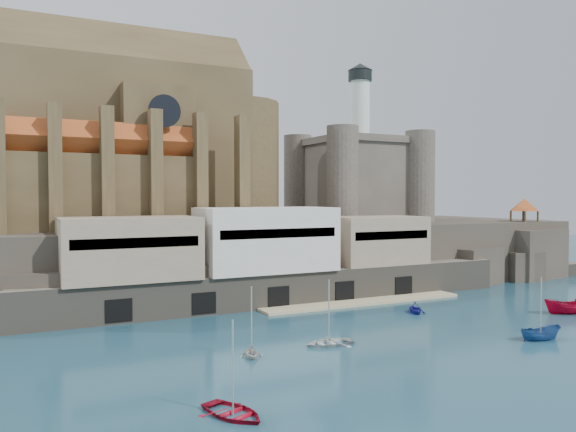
# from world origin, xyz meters

# --- Properties ---
(ground) EXTENTS (300.00, 300.00, 0.00)m
(ground) POSITION_xyz_m (0.00, 0.00, 0.00)
(ground) COLOR #183E50
(ground) RESTS_ON ground
(promontory) EXTENTS (100.00, 36.00, 10.00)m
(promontory) POSITION_xyz_m (-0.19, 39.37, 4.92)
(promontory) COLOR #2B2520
(promontory) RESTS_ON ground
(quay) EXTENTS (70.00, 12.00, 13.05)m
(quay) POSITION_xyz_m (-10.19, 23.07, 6.07)
(quay) COLOR #676052
(quay) RESTS_ON ground
(church) EXTENTS (47.00, 25.93, 30.51)m
(church) POSITION_xyz_m (-24.13, 41.85, 22.13)
(church) COLOR #483921
(church) RESTS_ON promontory
(castle_keep) EXTENTS (21.20, 21.20, 29.30)m
(castle_keep) POSITION_xyz_m (16.08, 41.08, 18.31)
(castle_keep) COLOR #494239
(castle_keep) RESTS_ON promontory
(rock_outcrop) EXTENTS (14.50, 10.50, 8.70)m
(rock_outcrop) POSITION_xyz_m (42.00, 25.84, 4.02)
(rock_outcrop) COLOR #2B2520
(rock_outcrop) RESTS_ON ground
(pavilion) EXTENTS (6.40, 6.40, 5.40)m
(pavilion) POSITION_xyz_m (42.00, 26.00, 12.73)
(pavilion) COLOR #483921
(pavilion) RESTS_ON rock_outcrop
(boat_0) EXTENTS (3.81, 2.28, 5.14)m
(boat_0) POSITION_xyz_m (-27.82, -11.00, 0.00)
(boat_0) COLOR maroon
(boat_0) RESTS_ON ground
(boat_2) EXTENTS (2.07, 2.04, 4.57)m
(boat_2) POSITION_xyz_m (6.98, -6.40, 0.00)
(boat_2) COLOR navy
(boat_2) RESTS_ON ground
(boat_4) EXTENTS (2.80, 2.11, 2.89)m
(boat_4) POSITION_xyz_m (-21.46, 1.06, 0.00)
(boat_4) COLOR beige
(boat_4) RESTS_ON ground
(boat_5) EXTENTS (2.91, 2.88, 5.75)m
(boat_5) POSITION_xyz_m (20.54, 0.86, 0.00)
(boat_5) COLOR #A20321
(boat_5) RESTS_ON ground
(boat_6) EXTENTS (1.17, 3.63, 5.03)m
(boat_6) POSITION_xyz_m (-13.11, 1.52, 0.00)
(boat_6) COLOR silver
(boat_6) RESTS_ON ground
(boat_7) EXTENTS (3.39, 2.80, 3.38)m
(boat_7) POSITION_xyz_m (4.14, 9.67, 0.00)
(boat_7) COLOR navy
(boat_7) RESTS_ON ground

